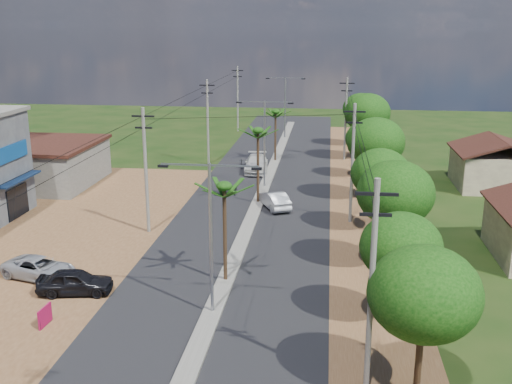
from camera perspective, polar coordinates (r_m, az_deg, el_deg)
ground at (r=31.68m, az=-4.16°, el=-11.50°), size 160.00×160.00×0.00m
road at (r=45.36m, az=-0.56°, el=-2.90°), size 12.00×110.00×0.04m
median at (r=48.17m, az=-0.09°, el=-1.69°), size 1.00×90.00×0.18m
dirt_lot_west at (r=43.63m, az=-21.84°, el=-4.83°), size 18.00×46.00×0.04m
dirt_shoulder_east at (r=45.10m, az=10.23°, el=-3.27°), size 5.00×90.00×0.03m
low_shed at (r=59.43m, az=-19.89°, el=2.57°), size 10.40×10.40×3.95m
house_east_far at (r=58.96m, az=21.91°, el=2.71°), size 7.60×7.50×4.60m
tree_east_a at (r=24.12m, az=15.72°, el=-9.32°), size 4.40×4.40×6.37m
tree_east_b at (r=29.73m, az=13.63°, el=-5.13°), size 4.00×4.00×5.83m
tree_east_c at (r=36.17m, az=13.14°, el=-0.13°), size 4.60×4.60×6.83m
tree_east_d at (r=43.01m, az=11.77°, el=1.72°), size 4.20×4.20×6.13m
tree_east_e at (r=50.67m, az=11.35°, el=4.70°), size 4.80×4.80×7.14m
tree_east_f at (r=58.71m, az=10.35°, el=5.02°), size 3.80×3.80×5.52m
tree_east_g at (r=66.41m, az=10.56°, el=7.41°), size 5.00×5.00×7.38m
tree_east_h at (r=74.39m, az=9.95°, el=7.83°), size 4.40×4.40×6.52m
palm_median_near at (r=33.35m, az=-3.04°, el=0.14°), size 2.00×2.00×6.15m
palm_median_mid at (r=48.73m, az=0.19°, el=5.54°), size 2.00×2.00×6.55m
palm_median_far at (r=64.55m, az=1.88°, el=7.45°), size 2.00×2.00×5.85m
streetlight_near at (r=29.81m, az=-4.34°, el=-3.29°), size 5.10×0.18×8.00m
streetlight_mid at (r=53.81m, az=0.82°, el=5.30°), size 5.10×0.18×8.00m
streetlight_far at (r=78.44m, az=2.80°, el=8.54°), size 5.10×0.18×8.00m
utility_pole_w_b at (r=42.72m, az=-10.46°, el=2.28°), size 1.60×0.24×9.00m
utility_pole_w_c at (r=63.66m, az=-4.62°, el=6.83°), size 1.60×0.24×9.00m
utility_pole_w_d at (r=84.16m, az=-1.76°, el=9.01°), size 1.60×0.24×9.00m
utility_pole_e_a at (r=23.78m, az=10.95°, el=-8.67°), size 1.60×0.24×9.00m
utility_pole_e_b at (r=44.74m, az=9.18°, el=2.94°), size 1.60×0.24×9.00m
utility_pole_e_c at (r=66.38m, az=8.54°, el=7.07°), size 1.60×0.24×9.00m
car_silver_mid at (r=48.60m, az=1.78°, el=-0.80°), size 3.10×4.46×1.39m
car_white_far at (r=60.83m, az=0.03°, el=2.68°), size 2.67×5.69×1.61m
car_parked_silver at (r=37.62m, az=-19.91°, el=-6.89°), size 4.90×3.22×1.25m
car_parked_dark at (r=34.92m, az=-16.84°, el=-8.23°), size 4.33×2.30×1.40m
moto_rider_west_a at (r=52.74m, az=-1.96°, el=0.21°), size 0.61×1.61×0.84m
moto_rider_west_b at (r=62.34m, az=-1.39°, el=2.67°), size 0.65×1.59×0.93m
roadside_sign at (r=32.02m, az=-19.46°, el=-11.10°), size 0.14×1.23×1.03m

